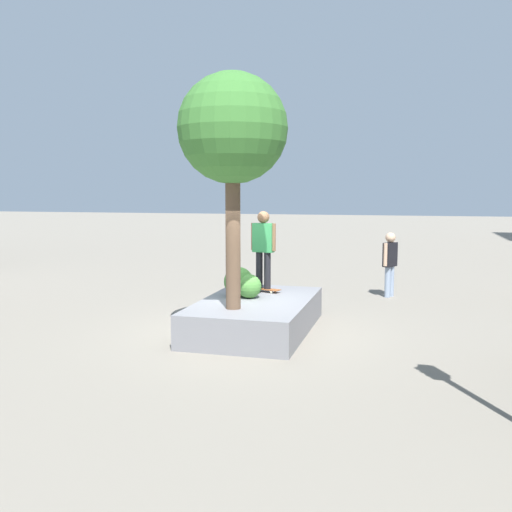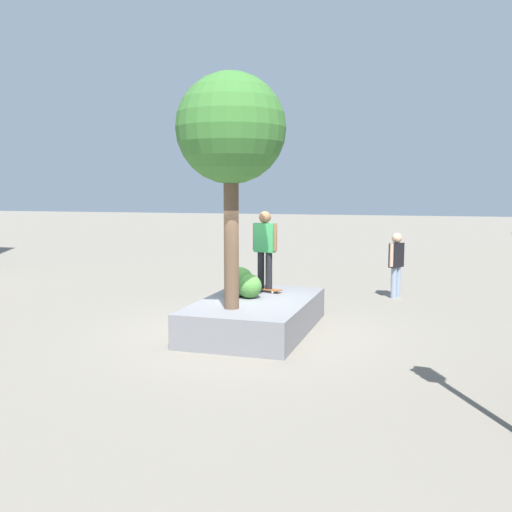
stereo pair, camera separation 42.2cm
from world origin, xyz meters
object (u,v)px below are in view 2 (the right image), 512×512
object	(u,v)px
skateboarder	(265,244)
pedestrian_crossing	(396,260)
planter_ledge	(256,315)
plaza_tree	(231,131)
skateboard	(265,289)

from	to	relation	value
skateboarder	pedestrian_crossing	size ratio (longest dim) A/B	0.97
planter_ledge	plaza_tree	distance (m)	3.76
planter_ledge	pedestrian_crossing	xyz separation A→B (m)	(-4.64, 2.51, 0.69)
skateboard	pedestrian_crossing	distance (m)	4.53
pedestrian_crossing	planter_ledge	bearing A→B (deg)	-28.43
planter_ledge	pedestrian_crossing	world-z (taller)	pedestrian_crossing
planter_ledge	skateboard	size ratio (longest dim) A/B	4.51
plaza_tree	skateboard	size ratio (longest dim) A/B	5.29
skateboarder	plaza_tree	bearing A→B (deg)	-2.88
skateboarder	pedestrian_crossing	bearing A→B (deg)	144.89
plaza_tree	skateboarder	size ratio (longest dim) A/B	2.56
planter_ledge	skateboarder	distance (m)	1.68
skateboard	skateboarder	bearing A→B (deg)	90.00
planter_ledge	plaza_tree	world-z (taller)	plaza_tree
skateboard	skateboarder	distance (m)	1.00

